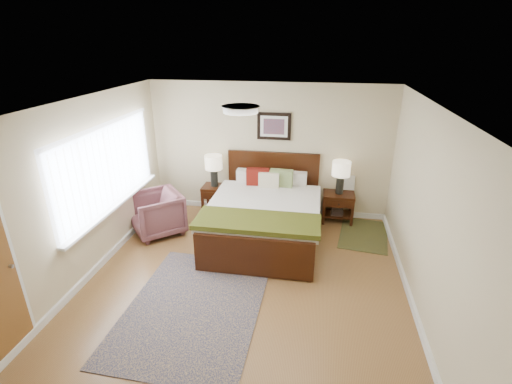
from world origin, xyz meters
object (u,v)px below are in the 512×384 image
armchair (157,213)px  rug_persian (194,307)px  nightstand_right (338,204)px  lamp_right (341,172)px  bed (265,209)px  nightstand_left (215,192)px  lamp_left (214,165)px

armchair → rug_persian: armchair is taller
nightstand_right → lamp_right: bearing=90.0°
bed → rug_persian: size_ratio=0.96×
nightstand_left → armchair: bearing=-128.6°
nightstand_right → armchair: 3.29m
nightstand_left → lamp_left: (0.00, 0.02, 0.55)m
lamp_right → rug_persian: bearing=-124.0°
lamp_left → lamp_right: lamp_right is taller
nightstand_right → lamp_right: (-0.00, 0.01, 0.64)m
armchair → lamp_left: bearing=100.9°
rug_persian → nightstand_right: bearing=57.3°
bed → lamp_right: bed is taller
rug_persian → lamp_right: bearing=57.4°
lamp_right → rug_persian: size_ratio=0.26×
nightstand_right → rug_persian: size_ratio=0.24×
bed → rug_persian: 2.09m
bed → rug_persian: bed is taller
nightstand_left → lamp_right: size_ratio=0.90×
lamp_right → lamp_left: bearing=180.0°
nightstand_right → armchair: armchair is taller
lamp_right → armchair: lamp_right is taller
armchair → rug_persian: 2.23m
nightstand_right → armchair: bearing=-162.7°
bed → nightstand_left: 1.41m
bed → nightstand_left: size_ratio=4.09×
lamp_right → armchair: (-3.14, -0.99, -0.61)m
nightstand_left → armchair: 1.25m
bed → lamp_left: bearing=141.7°
bed → rug_persian: (-0.63, -1.91, -0.55)m
bed → nightstand_right: 1.54m
nightstand_right → nightstand_left: bearing=-179.8°
nightstand_left → bed: bearing=-37.7°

